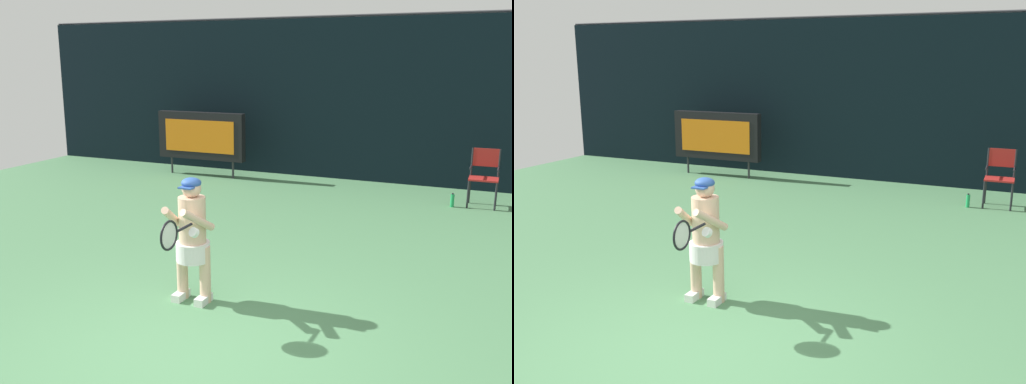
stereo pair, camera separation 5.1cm
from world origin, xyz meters
TOP-DOWN VIEW (x-y plane):
  - ground at (0.00, -0.19)m, footprint 18.00×22.00m
  - backdrop_screen at (0.00, 8.50)m, footprint 18.00×0.12m
  - scoreboard at (-4.06, 7.49)m, footprint 2.20×0.21m
  - umpire_chair at (2.19, 7.11)m, footprint 0.52×0.44m
  - water_bottle at (1.68, 6.81)m, footprint 0.07×0.07m
  - tennis_player at (-0.63, 1.15)m, footprint 0.53×0.61m
  - tennis_racket at (-0.49, 0.48)m, footprint 0.03×0.60m

SIDE VIEW (x-z plane):
  - ground at x=0.00m, z-range -0.02..0.00m
  - water_bottle at x=1.68m, z-range -0.01..0.26m
  - umpire_chair at x=2.19m, z-range 0.08..1.16m
  - tennis_player at x=-0.63m, z-range 0.06..1.51m
  - scoreboard at x=-4.06m, z-range 0.20..1.70m
  - tennis_racket at x=-0.49m, z-range 0.84..1.16m
  - backdrop_screen at x=0.00m, z-range -0.02..3.64m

